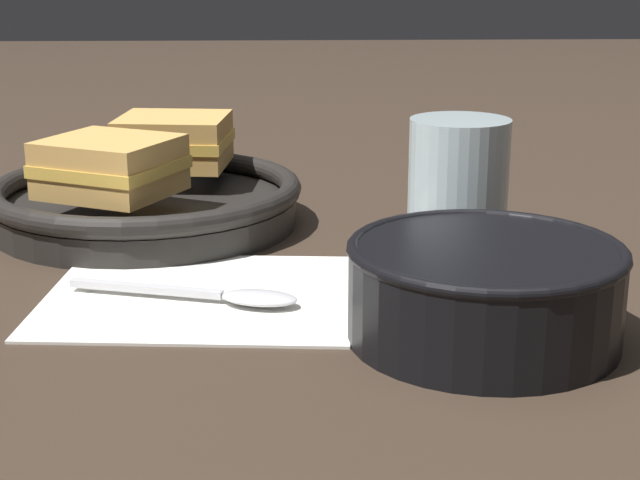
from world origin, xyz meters
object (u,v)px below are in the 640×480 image
object	(u,v)px
soup_bowl	(485,285)
sandwich_near_right	(174,141)
skillet	(147,202)
drinking_glass	(458,192)
spoon	(227,295)
sandwich_near_left	(110,166)

from	to	relation	value
soup_bowl	sandwich_near_right	size ratio (longest dim) A/B	1.58
skillet	drinking_glass	distance (m)	0.28
drinking_glass	spoon	bearing A→B (deg)	-152.17
spoon	sandwich_near_right	distance (m)	0.28
soup_bowl	spoon	world-z (taller)	soup_bowl
spoon	sandwich_near_left	world-z (taller)	sandwich_near_left
spoon	skillet	world-z (taller)	skillet
sandwich_near_left	sandwich_near_right	xyz separation A→B (m)	(0.04, 0.11, 0.00)
skillet	soup_bowl	bearing A→B (deg)	-48.10
soup_bowl	spoon	size ratio (longest dim) A/B	1.05
sandwich_near_left	drinking_glass	distance (m)	0.28
soup_bowl	drinking_glass	world-z (taller)	drinking_glass
sandwich_near_left	sandwich_near_right	bearing A→B (deg)	69.67
skillet	spoon	bearing A→B (deg)	-68.56
spoon	drinking_glass	distance (m)	0.20
soup_bowl	sandwich_near_right	distance (m)	0.40
skillet	drinking_glass	bearing A→B (deg)	-24.83
spoon	drinking_glass	world-z (taller)	drinking_glass
sandwich_near_right	drinking_glass	size ratio (longest dim) A/B	0.96
skillet	sandwich_near_right	world-z (taller)	sandwich_near_right
sandwich_near_right	drinking_glass	xyz separation A→B (m)	(0.23, -0.17, -0.01)
skillet	sandwich_near_left	distance (m)	0.07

